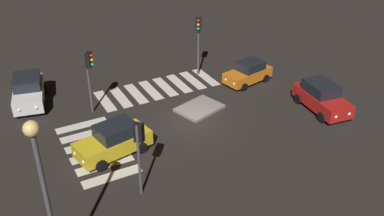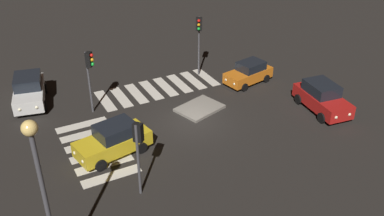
{
  "view_description": "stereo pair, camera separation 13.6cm",
  "coord_description": "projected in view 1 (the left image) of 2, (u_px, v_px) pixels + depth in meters",
  "views": [
    {
      "loc": [
        11.13,
        20.68,
        14.41
      ],
      "look_at": [
        0.0,
        0.0,
        1.0
      ],
      "focal_mm": 40.46,
      "sensor_mm": 36.0,
      "label": 1
    },
    {
      "loc": [
        11.01,
        20.74,
        14.41
      ],
      "look_at": [
        0.0,
        0.0,
        1.0
      ],
      "focal_mm": 40.46,
      "sensor_mm": 36.0,
      "label": 2
    }
  ],
  "objects": [
    {
      "name": "car_orange",
      "position": [
        248.0,
        73.0,
        32.04
      ],
      "size": [
        3.94,
        2.29,
        1.63
      ],
      "rotation": [
        0.0,
        0.0,
        0.19
      ],
      "color": "orange",
      "rests_on": "ground"
    },
    {
      "name": "crosswalk_side",
      "position": [
        96.0,
        149.0,
        24.93
      ],
      "size": [
        3.2,
        6.45,
        0.02
      ],
      "color": "silver",
      "rests_on": "ground"
    },
    {
      "name": "car_red",
      "position": [
        322.0,
        97.0,
        28.44
      ],
      "size": [
        2.44,
        4.48,
        1.88
      ],
      "rotation": [
        0.0,
        0.0,
        1.45
      ],
      "color": "red",
      "rests_on": "ground"
    },
    {
      "name": "car_white",
      "position": [
        28.0,
        91.0,
        29.19
      ],
      "size": [
        2.76,
        4.67,
        1.93
      ],
      "rotation": [
        0.0,
        0.0,
        1.36
      ],
      "color": "silver",
      "rests_on": "ground"
    },
    {
      "name": "car_yellow",
      "position": [
        114.0,
        140.0,
        24.07
      ],
      "size": [
        4.44,
        2.58,
        1.84
      ],
      "rotation": [
        0.0,
        0.0,
        0.19
      ],
      "color": "gold",
      "rests_on": "ground"
    },
    {
      "name": "traffic_light_north",
      "position": [
        139.0,
        142.0,
        20.24
      ],
      "size": [
        0.53,
        0.54,
        3.96
      ],
      "rotation": [
        0.0,
        0.0,
        -2.42
      ],
      "color": "#47474C",
      "rests_on": "ground"
    },
    {
      "name": "traffic_light_east",
      "position": [
        89.0,
        68.0,
        26.99
      ],
      "size": [
        0.53,
        0.54,
        4.23
      ],
      "rotation": [
        0.0,
        0.0,
        2.46
      ],
      "color": "#47474C",
      "rests_on": "ground"
    },
    {
      "name": "traffic_island",
      "position": [
        199.0,
        108.0,
        28.86
      ],
      "size": [
        3.38,
        2.9,
        0.18
      ],
      "color": "gray",
      "rests_on": "ground"
    },
    {
      "name": "ground_plane",
      "position": [
        192.0,
        122.0,
        27.54
      ],
      "size": [
        80.0,
        80.0,
        0.0
      ],
      "primitive_type": "plane",
      "color": "black"
    },
    {
      "name": "street_lamp",
      "position": [
        42.0,
        176.0,
        14.96
      ],
      "size": [
        0.56,
        0.56,
        7.17
      ],
      "color": "#47474C",
      "rests_on": "ground"
    },
    {
      "name": "traffic_light_south",
      "position": [
        198.0,
        32.0,
        31.78
      ],
      "size": [
        0.54,
        0.53,
        4.62
      ],
      "rotation": [
        0.0,
        0.0,
        1.01
      ],
      "color": "#47474C",
      "rests_on": "ground"
    },
    {
      "name": "crosswalk_near",
      "position": [
        158.0,
        88.0,
        31.55
      ],
      "size": [
        8.75,
        3.2,
        0.02
      ],
      "color": "silver",
      "rests_on": "ground"
    }
  ]
}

